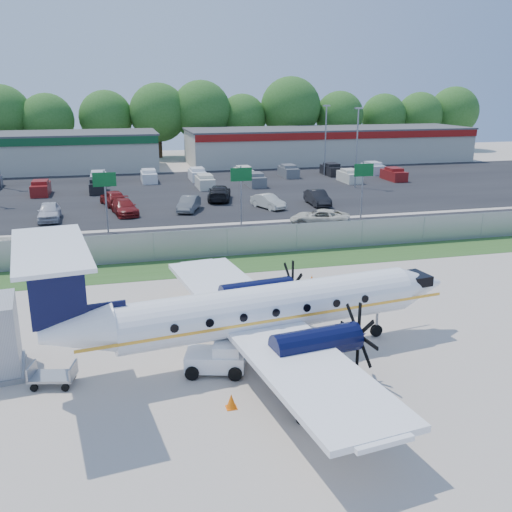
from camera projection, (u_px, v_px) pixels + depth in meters
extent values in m
plane|color=beige|center=(288.00, 339.00, 26.45)|extent=(170.00, 170.00, 0.00)
cube|color=#2D561E|center=(234.00, 264.00, 37.60)|extent=(170.00, 4.00, 0.02)
cube|color=black|center=(215.00, 238.00, 44.11)|extent=(170.00, 8.00, 0.02)
cube|color=black|center=(181.00, 192.00, 63.63)|extent=(170.00, 32.00, 0.02)
cube|color=gray|center=(228.00, 242.00, 39.18)|extent=(120.00, 0.02, 1.90)
cube|color=gray|center=(227.00, 228.00, 38.90)|extent=(120.00, 0.06, 0.06)
cube|color=gray|center=(228.00, 255.00, 39.45)|extent=(120.00, 0.06, 0.06)
cube|color=#B9B7A7|center=(329.00, 145.00, 89.49)|extent=(44.00, 12.00, 5.00)
cube|color=#474749|center=(330.00, 128.00, 88.75)|extent=(44.40, 12.40, 0.24)
cube|color=maroon|center=(345.00, 136.00, 83.26)|extent=(44.00, 0.20, 1.00)
cylinder|color=gray|center=(106.00, 202.00, 45.24)|extent=(0.14, 0.14, 5.00)
cube|color=#0C5923|center=(104.00, 180.00, 44.59)|extent=(1.80, 0.08, 1.10)
cylinder|color=gray|center=(241.00, 196.00, 47.83)|extent=(0.14, 0.14, 5.00)
cube|color=#0C5923|center=(241.00, 175.00, 47.18)|extent=(1.80, 0.08, 1.10)
cylinder|color=gray|center=(362.00, 190.00, 50.41)|extent=(0.14, 0.14, 5.00)
cube|color=#0C5923|center=(364.00, 170.00, 49.76)|extent=(1.80, 0.08, 1.10)
cylinder|color=gray|center=(357.00, 149.00, 65.20)|extent=(0.18, 0.18, 9.00)
cube|color=gray|center=(359.00, 108.00, 63.93)|extent=(0.90, 0.35, 0.18)
cylinder|color=gray|center=(325.00, 141.00, 74.50)|extent=(0.18, 0.18, 9.00)
cube|color=gray|center=(327.00, 106.00, 73.22)|extent=(0.90, 0.35, 0.18)
cylinder|color=white|center=(270.00, 308.00, 24.15)|extent=(13.20, 3.73, 1.98)
cone|color=white|center=(419.00, 285.00, 26.90)|extent=(2.54, 2.28, 1.98)
cone|color=white|center=(76.00, 332.00, 21.27)|extent=(2.96, 2.33, 1.98)
cube|color=black|center=(416.00, 278.00, 26.73)|extent=(1.11, 1.47, 0.47)
cube|color=white|center=(259.00, 322.00, 24.13)|extent=(5.79, 18.66, 0.23)
cylinder|color=black|center=(316.00, 343.00, 21.80)|extent=(3.67, 1.62, 1.15)
cylinder|color=black|center=(257.00, 292.00, 27.19)|extent=(3.67, 1.62, 1.15)
cube|color=black|center=(57.00, 289.00, 20.58)|extent=(1.99, 0.45, 3.03)
cube|color=white|center=(50.00, 249.00, 20.11)|extent=(3.36, 6.75, 0.15)
cylinder|color=gray|center=(377.00, 323.00, 26.54)|extent=(0.13, 0.13, 1.36)
cylinder|color=black|center=(376.00, 330.00, 26.65)|extent=(0.60, 0.27, 0.58)
cylinder|color=black|center=(288.00, 383.00, 21.81)|extent=(0.72, 0.50, 0.67)
cylinder|color=black|center=(235.00, 325.00, 27.20)|extent=(0.72, 0.50, 0.67)
cube|color=white|center=(215.00, 360.00, 23.29)|extent=(2.70, 2.05, 0.67)
cube|color=white|center=(227.00, 348.00, 23.13)|extent=(1.36, 1.49, 0.48)
cube|color=black|center=(237.00, 348.00, 23.10)|extent=(0.46, 1.06, 0.38)
cylinder|color=black|center=(192.00, 373.00, 22.68)|extent=(0.61, 0.36, 0.57)
cylinder|color=black|center=(197.00, 356.00, 24.10)|extent=(0.61, 0.36, 0.57)
cylinder|color=black|center=(235.00, 374.00, 22.61)|extent=(0.61, 0.36, 0.57)
cylinder|color=black|center=(238.00, 357.00, 24.04)|extent=(0.61, 0.36, 0.57)
cube|color=gray|center=(53.00, 376.00, 22.22)|extent=(1.89, 1.39, 0.10)
cube|color=gray|center=(31.00, 371.00, 22.13)|extent=(0.30, 1.01, 0.51)
cube|color=gray|center=(73.00, 370.00, 22.16)|extent=(0.30, 1.01, 0.51)
cylinder|color=black|center=(34.00, 388.00, 21.83)|extent=(0.32, 0.17, 0.31)
cylinder|color=black|center=(42.00, 376.00, 22.72)|extent=(0.32, 0.17, 0.31)
cylinder|color=black|center=(65.00, 388.00, 21.84)|extent=(0.32, 0.17, 0.31)
cylinder|color=black|center=(72.00, 376.00, 22.74)|extent=(0.32, 0.17, 0.31)
cube|color=gray|center=(319.00, 400.00, 20.31)|extent=(2.37, 1.57, 0.13)
cube|color=gray|center=(290.00, 394.00, 20.07)|extent=(0.23, 1.35, 0.67)
cube|color=gray|center=(349.00, 389.00, 20.37)|extent=(0.23, 1.35, 0.67)
cylinder|color=black|center=(301.00, 419.00, 19.70)|extent=(0.42, 0.17, 0.40)
cylinder|color=black|center=(294.00, 400.00, 20.87)|extent=(0.42, 0.17, 0.40)
cylinder|color=black|center=(345.00, 415.00, 19.92)|extent=(0.42, 0.17, 0.40)
cylinder|color=black|center=(336.00, 397.00, 21.09)|extent=(0.42, 0.17, 0.40)
cone|color=#FC6507|center=(231.00, 401.00, 20.67)|extent=(0.37, 0.37, 0.56)
cube|color=#FC6507|center=(231.00, 407.00, 20.75)|extent=(0.40, 0.40, 0.03)
cone|color=#FC6507|center=(312.00, 280.00, 33.78)|extent=(0.36, 0.36, 0.54)
cube|color=#FC6507|center=(312.00, 284.00, 33.85)|extent=(0.38, 0.38, 0.03)
imported|color=beige|center=(11.00, 258.00, 39.07)|extent=(4.98, 2.32, 1.38)
imported|color=beige|center=(319.00, 226.00, 48.14)|extent=(5.55, 4.19, 1.40)
imported|color=silver|center=(50.00, 220.00, 50.11)|extent=(2.01, 4.69, 1.58)
imported|color=maroon|center=(125.00, 215.00, 52.41)|extent=(2.71, 5.02, 1.38)
imported|color=#595B5E|center=(189.00, 211.00, 53.88)|extent=(2.86, 4.47, 1.39)
imported|color=beige|center=(268.00, 208.00, 55.16)|extent=(2.84, 4.29, 1.34)
imported|color=black|center=(317.00, 205.00, 56.64)|extent=(1.70, 4.55, 1.49)
imported|color=maroon|center=(114.00, 206.00, 56.43)|extent=(2.93, 4.95, 1.58)
imported|color=black|center=(219.00, 200.00, 59.02)|extent=(3.45, 5.82, 1.58)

